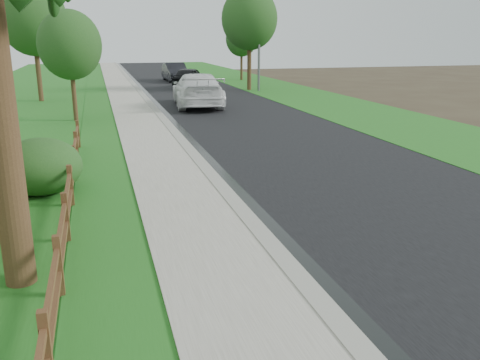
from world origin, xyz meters
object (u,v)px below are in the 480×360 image
object	(u,v)px
white_suv	(198,90)
ranch_fence	(68,198)
streetlight	(257,22)
dark_car_mid	(190,77)

from	to	relation	value
white_suv	ranch_fence	bearing A→B (deg)	75.99
ranch_fence	streetlight	bearing A→B (deg)	64.15
white_suv	dark_car_mid	world-z (taller)	white_suv
white_suv	streetlight	world-z (taller)	streetlight
ranch_fence	white_suv	distance (m)	20.28
ranch_fence	white_suv	size ratio (longest dim) A/B	2.45
white_suv	dark_car_mid	distance (m)	11.80
white_suv	streetlight	xyz separation A→B (m)	(6.13, 7.45, 4.15)
ranch_fence	streetlight	distance (m)	29.88
dark_car_mid	streetlight	bearing A→B (deg)	161.90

